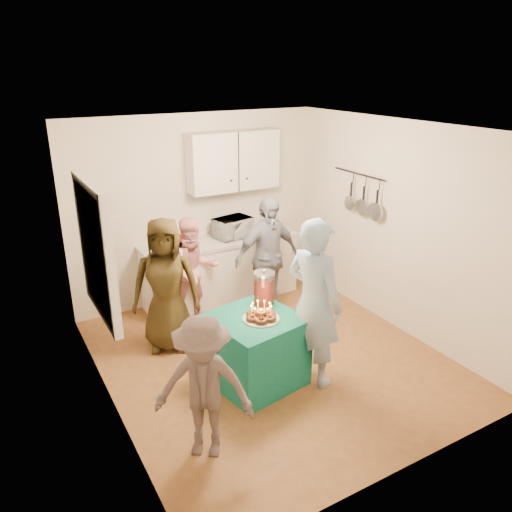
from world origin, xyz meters
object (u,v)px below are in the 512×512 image
counter (221,271)px  woman_back_center (194,271)px  child_near_left (204,388)px  woman_back_left (166,285)px  party_table (255,349)px  man_birthday (314,303)px  punch_jar (264,289)px  microwave (233,228)px  woman_back_right (267,257)px

counter → woman_back_center: size_ratio=1.55×
counter → child_near_left: bearing=-118.6°
child_near_left → woman_back_left: bearing=115.2°
party_table → woman_back_center: size_ratio=0.60×
child_near_left → woman_back_center: bearing=104.7°
party_table → man_birthday: man_birthday is taller
counter → child_near_left: child_near_left is taller
punch_jar → counter: bearing=79.5°
punch_jar → child_near_left: bearing=-140.4°
party_table → child_near_left: bearing=-141.7°
microwave → punch_jar: 1.82m
woman_back_center → microwave: bearing=29.7°
woman_back_right → child_near_left: (-1.80, -1.97, -0.16)m
woman_back_left → woman_back_center: 0.70m
microwave → child_near_left: (-1.66, -2.69, -0.39)m
party_table → child_near_left: child_near_left is taller
woman_back_right → woman_back_left: bearing=-178.0°
man_birthday → woman_back_right: bearing=-29.9°
man_birthday → woman_back_center: man_birthday is taller
party_table → microwave: bearing=68.8°
microwave → man_birthday: 2.26m
punch_jar → woman_back_center: (-0.26, 1.32, -0.22)m
punch_jar → woman_back_center: bearing=101.0°
party_table → punch_jar: (0.25, 0.24, 0.55)m
counter → child_near_left: size_ratio=1.67×
microwave → punch_jar: (-0.52, -1.75, -0.12)m
microwave → woman_back_right: woman_back_right is taller
party_table → child_near_left: size_ratio=0.64×
microwave → punch_jar: size_ratio=1.49×
woman_back_center → punch_jar: bearing=-77.8°
counter → punch_jar: bearing=-100.5°
woman_back_center → child_near_left: size_ratio=1.07×
woman_back_center → woman_back_right: bearing=-17.0°
counter → child_near_left: 3.08m
microwave → woman_back_right: (0.13, -0.72, -0.23)m
party_table → woman_back_right: (0.90, 1.26, 0.44)m
microwave → woman_back_right: size_ratio=0.31×
counter → woman_back_center: (-0.58, -0.42, 0.28)m
woman_back_right → counter: bearing=110.9°
man_birthday → woman_back_center: (-0.55, 1.82, -0.20)m
microwave → woman_back_left: woman_back_left is taller
woman_back_center → woman_back_right: 0.96m
microwave → woman_back_left: (-1.31, -0.86, -0.25)m
woman_back_left → child_near_left: size_ratio=1.22×
counter → woman_back_center: 0.77m
party_table → man_birthday: bearing=-25.5°
woman_back_right → punch_jar: bearing=-126.0°
microwave → child_near_left: 3.19m
microwave → woman_back_center: size_ratio=0.36×
woman_back_left → woman_back_center: size_ratio=1.13×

